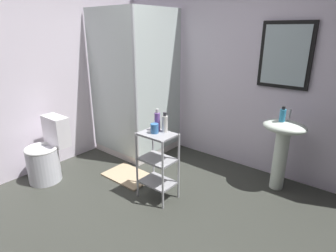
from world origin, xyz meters
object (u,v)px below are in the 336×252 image
object	(u,v)px
toilet	(47,155)
lotion_bottle_white	(165,123)
rinse_cup	(155,128)
conditioner_bottle_purple	(157,121)
storage_cart	(158,161)
pedestal_sink	(282,141)
bath_mat	(128,176)
hand_soap_bottle	(283,115)
shower_stall	(137,122)

from	to	relation	value
toilet	lotion_bottle_white	distance (m)	1.54
lotion_bottle_white	rinse_cup	world-z (taller)	lotion_bottle_white
conditioner_bottle_purple	rinse_cup	bearing A→B (deg)	-69.90
storage_cart	conditioner_bottle_purple	world-z (taller)	conditioner_bottle_purple
pedestal_sink	rinse_cup	distance (m)	1.42
pedestal_sink	conditioner_bottle_purple	world-z (taller)	conditioner_bottle_purple
toilet	bath_mat	xyz separation A→B (m)	(0.71, 0.64, -0.31)
pedestal_sink	bath_mat	xyz separation A→B (m)	(-1.51, -0.91, -0.57)
pedestal_sink	hand_soap_bottle	world-z (taller)	hand_soap_bottle
pedestal_sink	bath_mat	bearing A→B (deg)	-148.86
pedestal_sink	storage_cart	world-z (taller)	pedestal_sink
shower_stall	bath_mat	xyz separation A→B (m)	(0.45, -0.62, -0.45)
hand_soap_bottle	bath_mat	xyz separation A→B (m)	(-1.48, -0.88, -0.87)
toilet	shower_stall	bearing A→B (deg)	78.34
pedestal_sink	rinse_cup	xyz separation A→B (m)	(-0.97, -1.02, 0.21)
storage_cart	lotion_bottle_white	size ratio (longest dim) A/B	3.60
storage_cart	bath_mat	distance (m)	0.72
toilet	bath_mat	bearing A→B (deg)	42.17
hand_soap_bottle	rinse_cup	world-z (taller)	hand_soap_bottle
toilet	lotion_bottle_white	size ratio (longest dim) A/B	3.70
pedestal_sink	rinse_cup	size ratio (longest dim) A/B	8.22
conditioner_bottle_purple	lotion_bottle_white	xyz separation A→B (m)	(0.08, 0.02, -0.01)
shower_stall	lotion_bottle_white	world-z (taller)	shower_stall
pedestal_sink	lotion_bottle_white	bearing A→B (deg)	-134.78
storage_cart	conditioner_bottle_purple	xyz separation A→B (m)	(-0.06, 0.07, 0.41)
pedestal_sink	toilet	xyz separation A→B (m)	(-2.22, -1.56, -0.26)
pedestal_sink	storage_cart	distance (m)	1.38
hand_soap_bottle	bath_mat	size ratio (longest dim) A/B	0.27
lotion_bottle_white	shower_stall	bearing A→B (deg)	148.94
pedestal_sink	conditioner_bottle_purple	bearing A→B (deg)	-136.52
pedestal_sink	conditioner_bottle_purple	xyz separation A→B (m)	(-0.99, -0.94, 0.26)
toilet	storage_cart	bearing A→B (deg)	23.05
storage_cart	hand_soap_bottle	world-z (taller)	hand_soap_bottle
hand_soap_bottle	storage_cart	bearing A→B (deg)	-133.06
shower_stall	conditioner_bottle_purple	size ratio (longest dim) A/B	8.63
storage_cart	pedestal_sink	bearing A→B (deg)	47.12
storage_cart	hand_soap_bottle	bearing A→B (deg)	46.94
shower_stall	toilet	world-z (taller)	shower_stall
hand_soap_bottle	pedestal_sink	bearing A→B (deg)	52.32
shower_stall	storage_cart	size ratio (longest dim) A/B	2.70
pedestal_sink	conditioner_bottle_purple	distance (m)	1.39
conditioner_bottle_purple	bath_mat	world-z (taller)	conditioner_bottle_purple
shower_stall	pedestal_sink	bearing A→B (deg)	8.39
hand_soap_bottle	lotion_bottle_white	world-z (taller)	hand_soap_bottle
conditioner_bottle_purple	bath_mat	distance (m)	0.98
hand_soap_bottle	conditioner_bottle_purple	distance (m)	1.33
pedestal_sink	conditioner_bottle_purple	size ratio (longest dim) A/B	3.49
shower_stall	toilet	size ratio (longest dim) A/B	2.63
toilet	hand_soap_bottle	size ratio (longest dim) A/B	4.66
storage_cart	rinse_cup	world-z (taller)	rinse_cup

